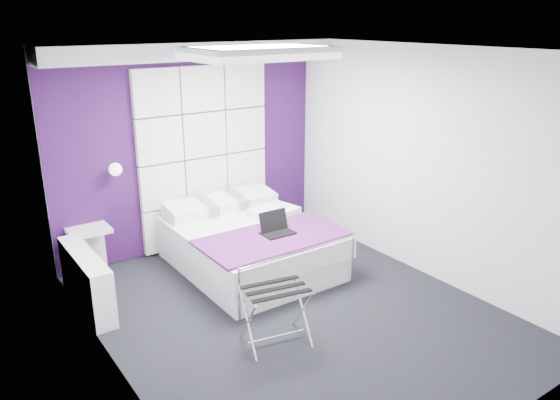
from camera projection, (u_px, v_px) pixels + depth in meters
The scene contains 15 objects.
floor at pixel (293, 311), 5.60m from camera, with size 4.40×4.40×0.00m, color black.
ceiling at pixel (296, 49), 4.77m from camera, with size 4.40×4.40×0.00m, color white.
wall_back at pixel (192, 148), 6.90m from camera, with size 3.60×3.60×0.00m, color silver.
wall_left at pixel (107, 231), 4.21m from camera, with size 4.40×4.40×0.00m, color silver.
wall_right at pixel (423, 163), 6.16m from camera, with size 4.40×4.40×0.00m, color silver.
accent_wall at pixel (192, 148), 6.89m from camera, with size 3.58×0.02×2.58m, color #310F41.
soffit at pixel (196, 50), 6.32m from camera, with size 3.58×0.50×0.20m, color white.
headboard at pixel (205, 157), 6.97m from camera, with size 1.80×0.08×2.30m, color white, non-canonical shape.
skylight at pixel (259, 52), 5.25m from camera, with size 1.36×0.86×0.12m, color white, non-canonical shape.
wall_lamp at pixel (114, 169), 6.25m from camera, with size 0.15×0.15×0.15m, color white.
radiator at pixel (86, 280), 5.60m from camera, with size 0.22×1.20×0.60m, color white.
bed at pixel (250, 244), 6.51m from camera, with size 1.64×1.98×0.70m.
nightstand at pixel (89, 230), 6.22m from camera, with size 0.46×0.36×0.05m, color white.
luggage_rack at pixel (276, 315), 4.98m from camera, with size 0.57×0.42×0.56m.
laptop at pixel (276, 228), 6.13m from camera, with size 0.35×0.25×0.25m.
Camera 1 is at (-2.94, -3.98, 2.87)m, focal length 35.00 mm.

